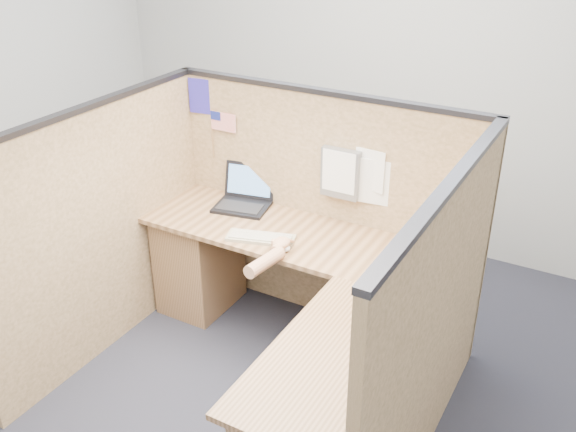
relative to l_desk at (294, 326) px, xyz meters
The scene contains 13 objects.
floor 0.52m from the l_desk, 122.80° to the right, with size 5.00×5.00×0.00m, color black.
wall_back 2.22m from the l_desk, 95.35° to the left, with size 5.00×5.00×0.00m, color #ADB1B3.
cubicle_partitions 0.44m from the l_desk, 142.47° to the left, with size 2.06×1.83×1.53m.
l_desk is the anchor object (origin of this frame).
laptop 0.98m from the l_desk, 138.68° to the left, with size 0.38×0.38×0.24m.
keyboard 0.55m from the l_desk, 145.99° to the left, with size 0.42×0.25×0.03m.
mouse 0.45m from the l_desk, 133.98° to the left, with size 0.11×0.07×0.05m, color #BBBBC0.
hand_forearm 0.42m from the l_desk, 165.60° to the left, with size 0.12×0.41×0.09m.
blue_poster 1.60m from the l_desk, 147.27° to the left, with size 0.17×0.00×0.23m, color #2A229D.
american_flag 1.40m from the l_desk, 143.52° to the left, with size 0.19×0.01×0.33m.
file_holder 0.94m from the l_desk, 94.38° to the left, with size 0.24×0.05×0.31m.
paper_left 0.95m from the l_desk, 75.77° to the left, with size 0.22×0.00×0.28m, color white.
paper_right 0.99m from the l_desk, 80.37° to the left, with size 0.20×0.00×0.26m, color white.
Camera 1 is at (1.57, -2.25, 2.56)m, focal length 40.00 mm.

